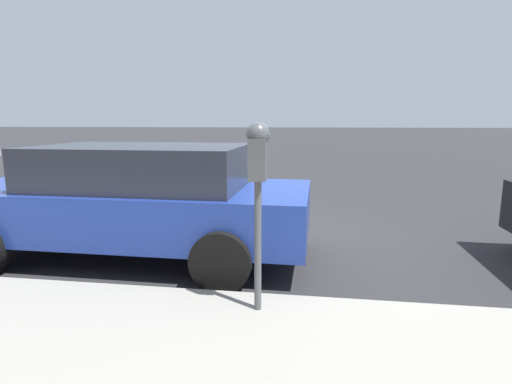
{
  "coord_description": "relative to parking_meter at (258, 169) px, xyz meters",
  "views": [
    {
      "loc": [
        -5.7,
        -0.8,
        1.73
      ],
      "look_at": [
        -2.06,
        -0.27,
        1.07
      ],
      "focal_mm": 28.0,
      "sensor_mm": 36.0,
      "label": 1
    }
  ],
  "objects": [
    {
      "name": "parking_meter",
      "position": [
        0.0,
        0.0,
        0.0
      ],
      "size": [
        0.21,
        0.19,
        1.59
      ],
      "color": "#4C5156",
      "rests_on": "sidewalk"
    },
    {
      "name": "car_blue",
      "position": [
        1.52,
        1.8,
        -0.59
      ],
      "size": [
        2.06,
        4.51,
        1.43
      ],
      "rotation": [
        0.0,
        0.0,
        -0.01
      ],
      "color": "navy",
      "rests_on": "ground_plane"
    },
    {
      "name": "ground_plane",
      "position": [
        2.52,
        0.35,
        -1.35
      ],
      "size": [
        220.0,
        220.0,
        0.0
      ],
      "primitive_type": "plane",
      "color": "#2B2B2D"
    }
  ]
}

